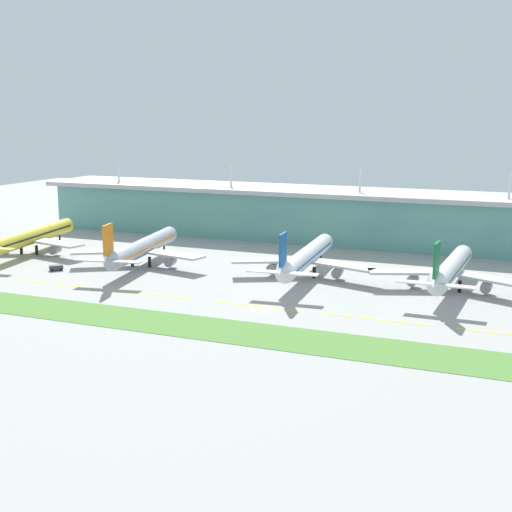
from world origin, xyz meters
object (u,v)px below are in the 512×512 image
at_px(airliner_far_middle, 450,269).
at_px(pushback_tug, 56,267).
at_px(airliner_nearest, 30,237).
at_px(airliner_center, 306,257).
at_px(airliner_near_middle, 142,248).

height_order(airliner_far_middle, pushback_tug, airliner_far_middle).
distance_m(airliner_nearest, pushback_tug, 34.25).
height_order(airliner_nearest, airliner_center, same).
relative_size(airliner_nearest, airliner_far_middle, 1.10).
bearing_deg(airliner_near_middle, pushback_tug, -142.70).
height_order(airliner_near_middle, airliner_center, same).
bearing_deg(airliner_near_middle, airliner_far_middle, 3.03).
distance_m(airliner_center, pushback_tug, 84.61).
distance_m(airliner_nearest, airliner_center, 108.23).
xyz_separation_m(airliner_nearest, airliner_center, (108.17, 3.75, 0.00)).
xyz_separation_m(airliner_near_middle, pushback_tug, (-23.17, -17.65, -5.35)).
relative_size(airliner_center, airliner_far_middle, 1.11).
xyz_separation_m(airliner_near_middle, airliner_center, (57.82, 6.25, 0.00)).
relative_size(airliner_nearest, airliner_center, 0.99).
height_order(airliner_near_middle, pushback_tug, airliner_near_middle).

